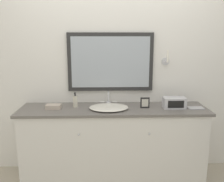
{
  "coord_description": "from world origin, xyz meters",
  "views": [
    {
      "loc": [
        -0.1,
        -2.43,
        1.65
      ],
      "look_at": [
        -0.02,
        0.3,
        1.05
      ],
      "focal_mm": 40.0,
      "sensor_mm": 36.0,
      "label": 1
    }
  ],
  "objects_px": {
    "sink_basin": "(109,107)",
    "appliance_box": "(174,103)",
    "picture_frame": "(145,103)",
    "soap_bottle": "(75,101)"
  },
  "relations": [
    {
      "from": "sink_basin",
      "to": "appliance_box",
      "type": "height_order",
      "value": "sink_basin"
    },
    {
      "from": "sink_basin",
      "to": "picture_frame",
      "type": "bearing_deg",
      "value": 2.28
    },
    {
      "from": "soap_bottle",
      "to": "appliance_box",
      "type": "height_order",
      "value": "soap_bottle"
    },
    {
      "from": "sink_basin",
      "to": "appliance_box",
      "type": "distance_m",
      "value": 0.75
    },
    {
      "from": "sink_basin",
      "to": "appliance_box",
      "type": "relative_size",
      "value": 1.75
    },
    {
      "from": "soap_bottle",
      "to": "picture_frame",
      "type": "relative_size",
      "value": 1.43
    },
    {
      "from": "soap_bottle",
      "to": "appliance_box",
      "type": "relative_size",
      "value": 0.7
    },
    {
      "from": "sink_basin",
      "to": "picture_frame",
      "type": "distance_m",
      "value": 0.42
    },
    {
      "from": "soap_bottle",
      "to": "appliance_box",
      "type": "distance_m",
      "value": 1.13
    },
    {
      "from": "sink_basin",
      "to": "picture_frame",
      "type": "relative_size",
      "value": 3.6
    }
  ]
}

